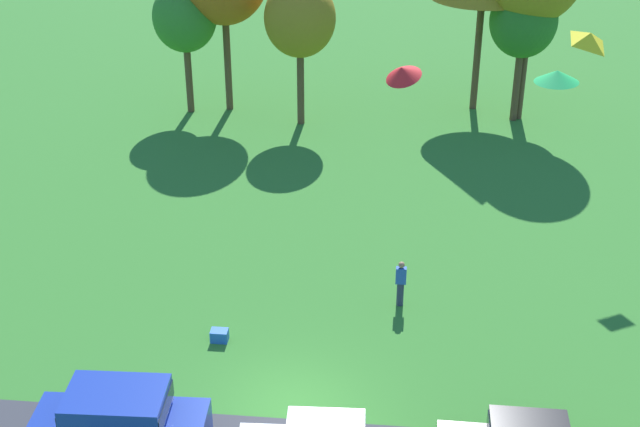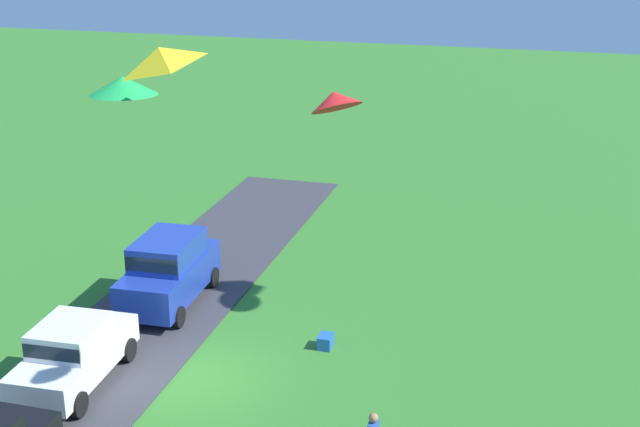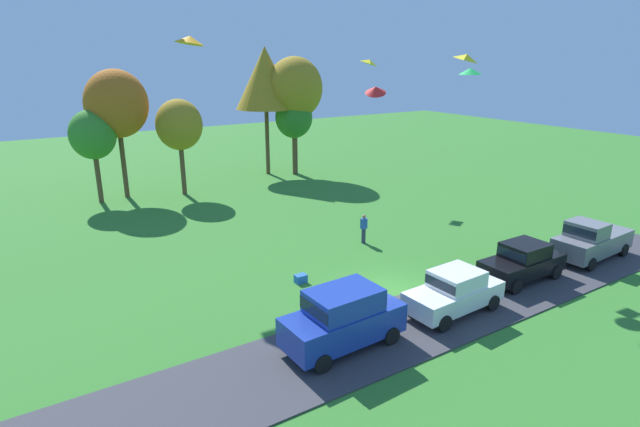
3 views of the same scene
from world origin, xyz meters
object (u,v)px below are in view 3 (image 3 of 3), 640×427
(tree_far_left, at_px, (93,135))
(kite_delta_trailing_tail, at_px, (470,71))
(kite_delta_over_trees, at_px, (190,40))
(person_beside_suv, at_px, (364,229))
(car_sedan_mid_row, at_px, (455,290))
(kite_diamond_mid_center, at_px, (370,62))
(cooler_box, at_px, (301,279))
(tree_right_of_center, at_px, (295,88))
(kite_diamond_topmost, at_px, (467,57))
(kite_delta_low_drifter, at_px, (376,90))
(tree_center_back, at_px, (179,125))
(tree_lone_near, at_px, (117,104))
(car_suv_by_flagpole, at_px, (343,316))
(car_sedan_far_end, at_px, (523,260))
(car_pickup_near_entrance, at_px, (591,240))
(tree_far_right, at_px, (265,78))
(tree_left_of_center, at_px, (294,118))

(tree_far_left, relative_size, kite_delta_trailing_tail, 5.94)
(kite_delta_over_trees, distance_m, kite_delta_trailing_tail, 14.39)
(person_beside_suv, bearing_deg, car_sedan_mid_row, -101.98)
(kite_diamond_mid_center, bearing_deg, cooler_box, -137.33)
(car_sedan_mid_row, height_order, kite_diamond_mid_center, kite_diamond_mid_center)
(tree_right_of_center, bearing_deg, kite_diamond_topmost, -93.17)
(car_sedan_mid_row, xyz_separation_m, kite_delta_low_drifter, (1.59, 7.69, 7.69))
(car_sedan_mid_row, xyz_separation_m, tree_right_of_center, (7.60, 26.72, 6.66))
(person_beside_suv, relative_size, tree_right_of_center, 0.16)
(person_beside_suv, height_order, tree_center_back, tree_center_back)
(tree_lone_near, relative_size, kite_diamond_mid_center, 9.19)
(car_sedan_mid_row, distance_m, tree_center_back, 25.54)
(tree_far_left, xyz_separation_m, tree_center_back, (5.97, -1.08, 0.41))
(cooler_box, bearing_deg, kite_diamond_mid_center, 42.67)
(kite_delta_trailing_tail, bearing_deg, car_suv_by_flagpole, -156.61)
(cooler_box, distance_m, kite_delta_trailing_tail, 13.41)
(cooler_box, bearing_deg, car_sedan_far_end, -30.95)
(cooler_box, xyz_separation_m, kite_delta_trailing_tail, (9.48, -0.93, 9.45))
(kite_diamond_topmost, relative_size, kite_delta_trailing_tail, 0.86)
(car_pickup_near_entrance, distance_m, tree_far_left, 32.79)
(cooler_box, height_order, kite_diamond_mid_center, kite_diamond_mid_center)
(car_suv_by_flagpole, height_order, car_sedan_far_end, car_suv_by_flagpole)
(tree_far_right, bearing_deg, kite_delta_trailing_tail, -89.52)
(car_suv_by_flagpole, xyz_separation_m, kite_delta_over_trees, (-0.58, 13.19, 9.88))
(kite_delta_over_trees, xyz_separation_m, kite_diamond_topmost, (12.48, -7.31, -0.86))
(tree_right_of_center, bearing_deg, tree_far_right, 151.69)
(kite_delta_trailing_tail, bearing_deg, car_pickup_near_entrance, -43.95)
(car_sedan_mid_row, relative_size, tree_right_of_center, 0.43)
(car_sedan_mid_row, xyz_separation_m, tree_lone_near, (-7.52, 26.55, 6.00))
(tree_far_left, xyz_separation_m, tree_left_of_center, (16.82, 0.47, 0.15))
(car_pickup_near_entrance, distance_m, tree_center_back, 28.65)
(tree_left_of_center, xyz_separation_m, kite_delta_low_drifter, (-5.74, -18.77, 3.58))
(car_sedan_mid_row, relative_size, car_sedan_far_end, 1.02)
(tree_left_of_center, distance_m, kite_diamond_mid_center, 9.75)
(tree_left_of_center, bearing_deg, tree_right_of_center, 42.56)
(kite_delta_trailing_tail, bearing_deg, kite_diamond_mid_center, 73.84)
(car_pickup_near_entrance, relative_size, person_beside_suv, 2.97)
(kite_delta_trailing_tail, bearing_deg, cooler_box, 174.39)
(kite_diamond_topmost, distance_m, kite_delta_low_drifter, 5.34)
(kite_delta_trailing_tail, bearing_deg, kite_delta_over_trees, 143.80)
(car_suv_by_flagpole, distance_m, tree_left_of_center, 29.34)
(tree_right_of_center, relative_size, kite_delta_low_drifter, 9.71)
(tree_center_back, relative_size, kite_delta_over_trees, 4.85)
(car_pickup_near_entrance, bearing_deg, person_beside_suv, 135.83)
(car_sedan_mid_row, bearing_deg, car_suv_by_flagpole, 176.56)
(person_beside_suv, relative_size, kite_diamond_mid_center, 1.64)
(tree_far_right, xyz_separation_m, kite_delta_trailing_tail, (0.19, -22.87, 1.08))
(kite_diamond_mid_center, relative_size, kite_delta_trailing_tail, 0.91)
(tree_far_left, bearing_deg, kite_diamond_topmost, -51.12)
(car_suv_by_flagpole, height_order, kite_delta_over_trees, kite_delta_over_trees)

